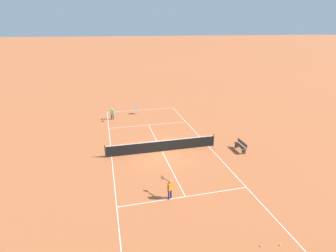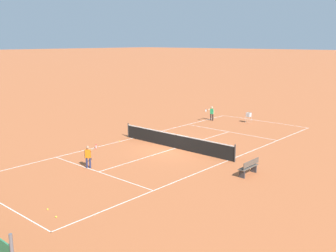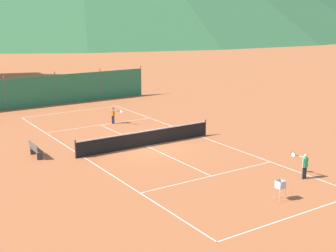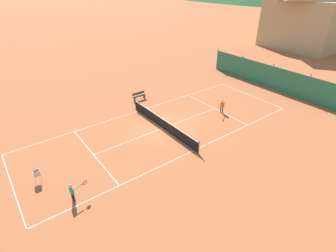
{
  "view_description": "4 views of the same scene",
  "coord_description": "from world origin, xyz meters",
  "px_view_note": "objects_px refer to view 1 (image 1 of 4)",
  "views": [
    {
      "loc": [
        4.23,
        19.06,
        9.62
      ],
      "look_at": [
        -0.98,
        -1.87,
        1.46
      ],
      "focal_mm": 28.0,
      "sensor_mm": 36.0,
      "label": 1
    },
    {
      "loc": [
        -16.22,
        19.01,
        6.93
      ],
      "look_at": [
        0.8,
        -0.15,
        1.36
      ],
      "focal_mm": 42.0,
      "sensor_mm": 36.0,
      "label": 2
    },
    {
      "loc": [
        -13.88,
        -23.64,
        8.03
      ],
      "look_at": [
        0.67,
        -1.42,
        1.45
      ],
      "focal_mm": 50.0,
      "sensor_mm": 36.0,
      "label": 3
    },
    {
      "loc": [
        15.94,
        -11.4,
        11.78
      ],
      "look_at": [
        1.59,
        -0.63,
        1.2
      ],
      "focal_mm": 28.0,
      "sensor_mm": 36.0,
      "label": 4
    }
  ],
  "objects_px": {
    "player_far_baseline": "(169,188)",
    "courtside_bench": "(241,146)",
    "player_near_service": "(112,113)",
    "tennis_net": "(162,146)",
    "tennis_ball_by_net_right": "(261,246)",
    "tennis_ball_alley_left": "(112,164)",
    "tennis_ball_by_net_left": "(280,245)",
    "ball_hopper": "(137,109)"
  },
  "relations": [
    {
      "from": "tennis_net",
      "to": "tennis_ball_by_net_left",
      "type": "height_order",
      "value": "tennis_net"
    },
    {
      "from": "player_far_baseline",
      "to": "courtside_bench",
      "type": "bearing_deg",
      "value": -146.63
    },
    {
      "from": "tennis_ball_by_net_left",
      "to": "courtside_bench",
      "type": "xyz_separation_m",
      "value": [
        -3.16,
        -9.61,
        0.42
      ]
    },
    {
      "from": "tennis_net",
      "to": "tennis_ball_by_net_right",
      "type": "relative_size",
      "value": 139.09
    },
    {
      "from": "player_far_baseline",
      "to": "ball_hopper",
      "type": "height_order",
      "value": "player_far_baseline"
    },
    {
      "from": "player_near_service",
      "to": "tennis_ball_by_net_right",
      "type": "distance_m",
      "value": 20.89
    },
    {
      "from": "player_near_service",
      "to": "tennis_ball_by_net_left",
      "type": "distance_m",
      "value": 21.33
    },
    {
      "from": "player_near_service",
      "to": "player_far_baseline",
      "type": "bearing_deg",
      "value": 99.67
    },
    {
      "from": "player_near_service",
      "to": "tennis_ball_by_net_right",
      "type": "height_order",
      "value": "player_near_service"
    },
    {
      "from": "tennis_net",
      "to": "tennis_ball_by_net_left",
      "type": "relative_size",
      "value": 139.09
    },
    {
      "from": "tennis_ball_alley_left",
      "to": "player_near_service",
      "type": "bearing_deg",
      "value": -92.74
    },
    {
      "from": "player_near_service",
      "to": "courtside_bench",
      "type": "distance_m",
      "value": 14.54
    },
    {
      "from": "tennis_ball_by_net_left",
      "to": "tennis_net",
      "type": "bearing_deg",
      "value": -73.97
    },
    {
      "from": "player_near_service",
      "to": "ball_hopper",
      "type": "bearing_deg",
      "value": -156.81
    },
    {
      "from": "tennis_net",
      "to": "player_far_baseline",
      "type": "distance_m",
      "value": 6.38
    },
    {
      "from": "tennis_net",
      "to": "tennis_ball_by_net_left",
      "type": "xyz_separation_m",
      "value": [
        -3.19,
        11.09,
        -0.47
      ]
    },
    {
      "from": "player_near_service",
      "to": "tennis_ball_alley_left",
      "type": "distance_m",
      "value": 10.43
    },
    {
      "from": "courtside_bench",
      "to": "player_far_baseline",
      "type": "bearing_deg",
      "value": 33.37
    },
    {
      "from": "player_near_service",
      "to": "player_far_baseline",
      "type": "relative_size",
      "value": 0.99
    },
    {
      "from": "player_far_baseline",
      "to": "courtside_bench",
      "type": "height_order",
      "value": "player_far_baseline"
    },
    {
      "from": "tennis_net",
      "to": "player_near_service",
      "type": "height_order",
      "value": "player_near_service"
    },
    {
      "from": "player_far_baseline",
      "to": "tennis_ball_alley_left",
      "type": "distance_m",
      "value": 5.96
    },
    {
      "from": "player_near_service",
      "to": "ball_hopper",
      "type": "height_order",
      "value": "player_near_service"
    },
    {
      "from": "tennis_net",
      "to": "ball_hopper",
      "type": "height_order",
      "value": "tennis_net"
    },
    {
      "from": "player_near_service",
      "to": "tennis_ball_alley_left",
      "type": "height_order",
      "value": "player_near_service"
    },
    {
      "from": "tennis_ball_alley_left",
      "to": "courtside_bench",
      "type": "xyz_separation_m",
      "value": [
        -10.44,
        0.21,
        0.42
      ]
    },
    {
      "from": "tennis_ball_alley_left",
      "to": "ball_hopper",
      "type": "bearing_deg",
      "value": -106.58
    },
    {
      "from": "tennis_net",
      "to": "tennis_ball_alley_left",
      "type": "xyz_separation_m",
      "value": [
        4.09,
        1.27,
        -0.47
      ]
    },
    {
      "from": "tennis_net",
      "to": "ball_hopper",
      "type": "bearing_deg",
      "value": -86.59
    },
    {
      "from": "player_far_baseline",
      "to": "tennis_ball_by_net_left",
      "type": "xyz_separation_m",
      "value": [
        -4.16,
        4.79,
        -0.71
      ]
    },
    {
      "from": "tennis_ball_alley_left",
      "to": "tennis_net",
      "type": "bearing_deg",
      "value": -162.74
    },
    {
      "from": "tennis_ball_alley_left",
      "to": "tennis_ball_by_net_right",
      "type": "xyz_separation_m",
      "value": [
        -6.37,
        9.64,
        0.0
      ]
    },
    {
      "from": "tennis_net",
      "to": "courtside_bench",
      "type": "xyz_separation_m",
      "value": [
        -6.34,
        1.48,
        -0.05
      ]
    },
    {
      "from": "tennis_net",
      "to": "player_far_baseline",
      "type": "xyz_separation_m",
      "value": [
        0.97,
        6.3,
        0.24
      ]
    },
    {
      "from": "tennis_ball_by_net_left",
      "to": "ball_hopper",
      "type": "distance_m",
      "value": 21.83
    },
    {
      "from": "tennis_ball_alley_left",
      "to": "tennis_ball_by_net_left",
      "type": "bearing_deg",
      "value": 126.57
    },
    {
      "from": "player_near_service",
      "to": "tennis_ball_by_net_left",
      "type": "height_order",
      "value": "player_near_service"
    },
    {
      "from": "player_far_baseline",
      "to": "tennis_ball_alley_left",
      "type": "bearing_deg",
      "value": -58.13
    },
    {
      "from": "player_near_service",
      "to": "tennis_ball_alley_left",
      "type": "xyz_separation_m",
      "value": [
        0.5,
        10.4,
        -0.7
      ]
    },
    {
      "from": "tennis_ball_by_net_left",
      "to": "tennis_ball_by_net_right",
      "type": "bearing_deg",
      "value": -10.95
    },
    {
      "from": "player_near_service",
      "to": "tennis_ball_by_net_right",
      "type": "xyz_separation_m",
      "value": [
        -5.88,
        20.04,
        -0.7
      ]
    },
    {
      "from": "player_far_baseline",
      "to": "courtside_bench",
      "type": "xyz_separation_m",
      "value": [
        -7.31,
        -4.82,
        -0.29
      ]
    }
  ]
}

